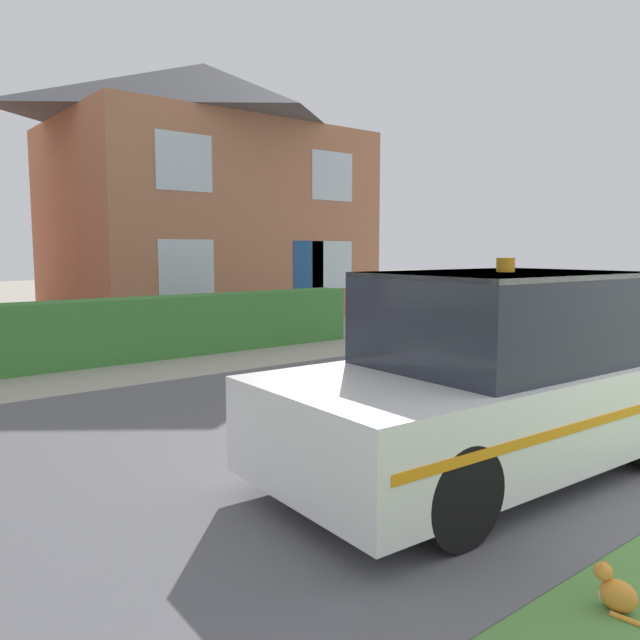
% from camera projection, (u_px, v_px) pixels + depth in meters
% --- Properties ---
extents(road_strip, '(28.00, 6.42, 0.01)m').
position_uv_depth(road_strip, '(396.00, 411.00, 7.20)').
color(road_strip, '#5B5B60').
rests_on(road_strip, ground).
extents(garden_hedge, '(8.51, 0.68, 1.05)m').
position_uv_depth(garden_hedge, '(143.00, 328.00, 10.65)').
color(garden_hedge, '#3D7F38').
rests_on(garden_hedge, ground).
extents(police_car, '(4.02, 1.92, 1.78)m').
position_uv_depth(police_car, '(493.00, 378.00, 5.17)').
color(police_car, black).
rests_on(police_car, road_strip).
extents(cat, '(0.16, 0.28, 0.24)m').
position_uv_depth(cat, '(615.00, 592.00, 3.23)').
color(cat, orange).
rests_on(cat, ground).
extents(house_right, '(8.34, 6.34, 7.06)m').
position_uv_depth(house_right, '(206.00, 189.00, 17.82)').
color(house_right, '#A86B4C').
rests_on(house_right, ground).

